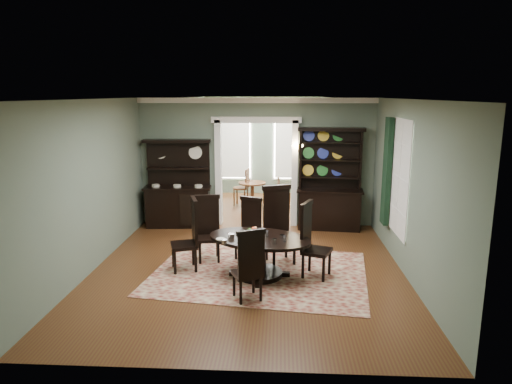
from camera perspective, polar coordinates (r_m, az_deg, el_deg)
room at (r=7.84m, az=-1.12°, el=1.06°), size 5.51×6.01×3.01m
parlor at (r=13.26m, az=0.63°, el=5.38°), size 3.51×3.50×3.01m
doorway_trim at (r=10.74m, az=0.04°, el=4.31°), size 2.08×0.25×2.57m
right_window at (r=8.94m, az=16.81°, el=2.07°), size 0.15×1.47×2.12m
wall_sconce at (r=10.55m, az=5.18°, el=5.61°), size 0.27×0.21×0.21m
rug at (r=8.14m, az=0.43°, el=-10.06°), size 4.00×3.18×0.01m
dining_table at (r=7.84m, az=0.44°, el=-7.17°), size 2.09×2.09×0.71m
centerpiece at (r=7.72m, az=-0.23°, el=-5.33°), size 1.20×0.77×0.20m
chair_far_left at (r=8.67m, az=-6.01°, el=-4.25°), size 0.53×0.51×1.23m
chair_far_mid at (r=8.74m, az=-0.82°, el=-4.27°), size 0.55×0.54×1.17m
chair_far_right at (r=8.51m, az=2.79°, el=-3.75°), size 0.68×0.66×1.44m
chair_end_left at (r=8.16m, az=-8.28°, el=-5.06°), size 0.58×0.60×1.31m
chair_end_right at (r=7.86m, az=6.87°, el=-5.71°), size 0.60×0.62×1.31m
chair_near at (r=6.88m, az=-0.84°, el=-8.97°), size 0.55×0.54×1.16m
sideboard at (r=10.92m, az=-9.70°, el=-0.53°), size 1.60×0.67×2.05m
welsh_dresser at (r=10.67m, az=9.18°, el=-0.09°), size 1.54×0.68×2.34m
parlor_table at (r=12.61m, az=-0.46°, el=0.14°), size 0.75×0.75×0.70m
parlor_chair_left at (r=12.78m, az=-1.60°, el=0.76°), size 0.47×0.45×1.04m
parlor_chair_right at (r=12.52m, az=3.27°, el=0.07°), size 0.38×0.37×0.87m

